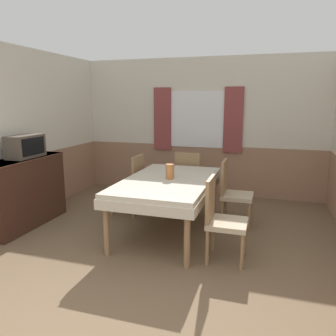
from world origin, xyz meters
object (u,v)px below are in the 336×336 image
object	(u,v)px
chair_right_near	(221,217)
sideboard	(24,192)
chair_head_window	(189,178)
chair_right_far	(232,191)
tv	(25,146)
dining_table	(168,186)
vase	(170,171)
chair_left_far	(131,183)

from	to	relation	value
chair_right_near	sideboard	distance (m)	2.89
chair_head_window	chair_right_far	distance (m)	1.02
chair_head_window	tv	bearing A→B (deg)	-144.39
dining_table	tv	bearing A→B (deg)	-172.32
sideboard	vase	size ratio (longest dim) A/B	6.70
chair_right_far	vase	size ratio (longest dim) A/B	4.75
chair_head_window	chair_right_near	bearing A→B (deg)	-65.52
tv	chair_right_near	bearing A→B (deg)	-5.86
chair_right_far	tv	size ratio (longest dim) A/B	1.74
dining_table	chair_right_near	size ratio (longest dim) A/B	2.03
vase	chair_left_far	bearing A→B (deg)	146.18
tv	dining_table	bearing A→B (deg)	7.68
chair_right_near	vase	world-z (taller)	vase
dining_table	chair_right_near	xyz separation A→B (m)	(0.80, -0.57, -0.15)
chair_right_far	tv	world-z (taller)	tv
chair_left_far	tv	size ratio (longest dim) A/B	1.74
sideboard	tv	xyz separation A→B (m)	(0.02, 0.09, 0.65)
sideboard	tv	distance (m)	0.66
chair_head_window	chair_right_far	world-z (taller)	same
chair_right_far	chair_head_window	bearing A→B (deg)	-127.83
chair_left_far	sideboard	distance (m)	1.58
tv	vase	bearing A→B (deg)	8.16
chair_right_far	sideboard	xyz separation A→B (m)	(-2.88, -0.93, -0.00)
sideboard	vase	distance (m)	2.16
chair_head_window	tv	world-z (taller)	tv
chair_head_window	sideboard	bearing A→B (deg)	-143.11
chair_head_window	chair_right_far	xyz separation A→B (m)	(0.80, -0.62, 0.00)
chair_head_window	tv	xyz separation A→B (m)	(-2.06, -1.47, 0.65)
tv	vase	world-z (taller)	tv
chair_right_far	chair_right_near	bearing A→B (deg)	0.00
dining_table	chair_right_far	xyz separation A→B (m)	(0.80, 0.57, -0.15)
chair_head_window	vase	distance (m)	1.23
dining_table	sideboard	bearing A→B (deg)	-170.09
chair_left_far	chair_head_window	xyz separation A→B (m)	(0.80, 0.62, 0.00)
chair_left_far	chair_right_far	distance (m)	1.61
chair_right_near	sideboard	size ratio (longest dim) A/B	0.71
dining_table	chair_left_far	size ratio (longest dim) A/B	2.03
chair_right_near	vase	distance (m)	1.05
vase	dining_table	bearing A→B (deg)	-131.55
chair_left_far	tv	world-z (taller)	tv
chair_head_window	chair_right_near	distance (m)	1.94
chair_right_far	chair_left_far	bearing A→B (deg)	-90.00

